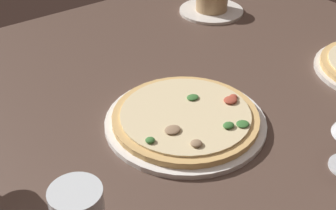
# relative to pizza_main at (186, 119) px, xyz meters

# --- Properties ---
(dining_table) EXTENTS (1.50, 1.10, 0.04)m
(dining_table) POSITION_rel_pizza_main_xyz_m (-0.03, 0.07, -0.03)
(dining_table) COLOR brown
(dining_table) RESTS_ON ground
(pizza_main) EXTENTS (0.30, 0.30, 0.03)m
(pizza_main) POSITION_rel_pizza_main_xyz_m (0.00, 0.00, 0.00)
(pizza_main) COLOR white
(pizza_main) RESTS_ON dining_table
(ramekin_on_saucer) EXTENTS (0.18, 0.18, 0.06)m
(ramekin_on_saucer) POSITION_rel_pizza_main_xyz_m (0.38, 0.37, 0.01)
(ramekin_on_saucer) COLOR silver
(ramekin_on_saucer) RESTS_ON dining_table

